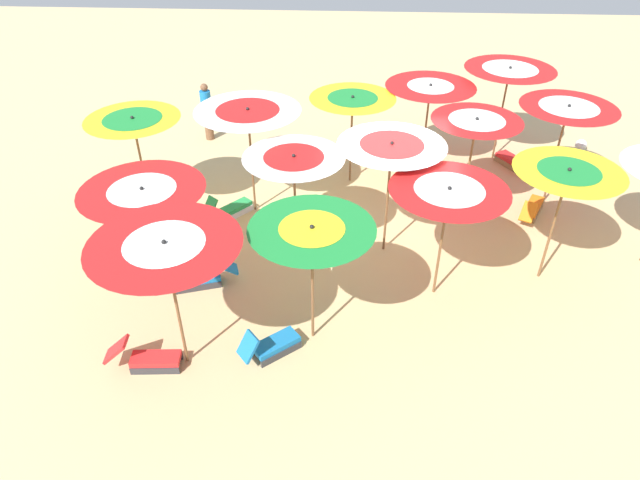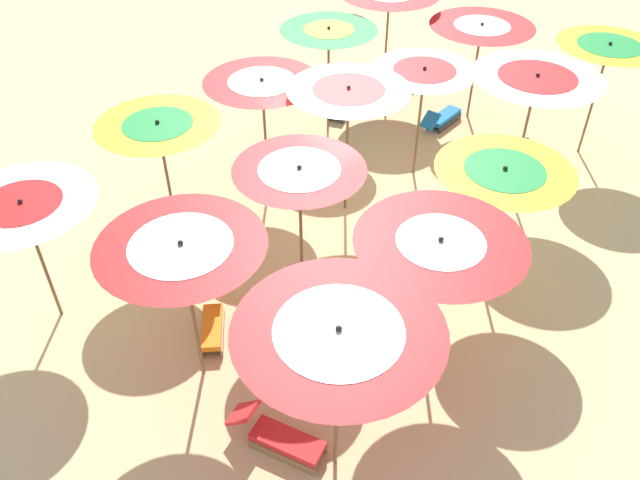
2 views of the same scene
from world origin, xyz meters
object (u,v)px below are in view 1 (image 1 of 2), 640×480
at_px(beach_umbrella_11, 567,178).
at_px(lounger_4, 271,345).
at_px(beach_umbrella_13, 312,239).
at_px(lounger_5, 532,208).
at_px(beach_umbrella_12, 448,198).
at_px(beach_umbrella_1, 430,92).
at_px(beachgoer_0, 207,111).
at_px(beach_umbrella_14, 166,254).
at_px(beach_umbrella_6, 475,129).
at_px(beach_ball, 581,145).
at_px(beach_umbrella_3, 248,119).
at_px(beach_umbrella_4, 134,126).
at_px(lounger_0, 516,161).
at_px(beach_umbrella_9, 144,200).
at_px(beach_umbrella_8, 294,165).
at_px(lounger_1, 148,358).
at_px(beach_umbrella_0, 509,75).
at_px(beach_umbrella_2, 352,104).
at_px(beach_umbrella_7, 391,154).
at_px(lounger_2, 229,209).
at_px(lounger_3, 201,277).
at_px(beach_umbrella_5, 567,114).

distance_m(beach_umbrella_11, lounger_4, 5.99).
height_order(beach_umbrella_13, lounger_5, beach_umbrella_13).
bearing_deg(beach_umbrella_12, beach_umbrella_1, -2.34).
bearing_deg(beachgoer_0, beach_umbrella_14, 105.53).
height_order(beach_umbrella_11, beach_umbrella_14, beach_umbrella_14).
height_order(beach_umbrella_12, lounger_5, beach_umbrella_12).
xyz_separation_m(beach_umbrella_13, lounger_5, (4.16, -4.83, -1.91)).
distance_m(beach_umbrella_6, beach_ball, 5.55).
xyz_separation_m(beach_umbrella_3, beach_umbrella_13, (-4.05, -1.63, -0.18)).
distance_m(beach_umbrella_3, beach_umbrella_4, 2.41).
bearing_deg(lounger_0, beach_umbrella_9, 91.53).
bearing_deg(beach_umbrella_8, lounger_1, 146.73).
xyz_separation_m(beach_umbrella_0, lounger_0, (-0.57, -0.46, -2.10)).
distance_m(beach_umbrella_1, beach_umbrella_2, 2.04).
xyz_separation_m(beach_umbrella_3, beach_umbrella_14, (-4.75, 0.45, -0.03)).
bearing_deg(beach_umbrella_7, beach_umbrella_3, 64.75).
bearing_deg(beach_umbrella_13, beach_umbrella_0, -32.58).
distance_m(beach_umbrella_0, beach_umbrella_13, 8.35).
distance_m(lounger_4, beach_ball, 11.16).
bearing_deg(beach_umbrella_8, lounger_4, 176.63).
bearing_deg(beach_umbrella_8, beach_umbrella_14, 153.32).
height_order(beach_umbrella_4, lounger_2, beach_umbrella_4).
distance_m(beach_umbrella_12, lounger_5, 4.29).
distance_m(beach_umbrella_8, beach_umbrella_9, 2.84).
height_order(beach_umbrella_6, lounger_3, beach_umbrella_6).
bearing_deg(beach_umbrella_0, beach_umbrella_5, -160.22).
bearing_deg(beach_umbrella_8, lounger_2, 53.11).
relative_size(beach_umbrella_4, beach_umbrella_11, 0.99).
bearing_deg(beach_umbrella_6, lounger_0, -36.82).
xyz_separation_m(beach_umbrella_2, beach_umbrella_12, (-4.25, -1.68, 0.07)).
distance_m(beach_umbrella_7, beach_umbrella_12, 1.64).
xyz_separation_m(beach_umbrella_4, beach_umbrella_14, (-4.41, -1.94, 0.03)).
bearing_deg(lounger_5, lounger_1, 151.42).
bearing_deg(lounger_2, lounger_3, -141.60).
relative_size(beach_umbrella_3, beach_umbrella_9, 1.14).
bearing_deg(lounger_5, beach_umbrella_12, 165.68).
bearing_deg(lounger_2, beachgoer_0, 58.79).
height_order(beach_umbrella_11, lounger_4, beach_umbrella_11).
relative_size(beach_umbrella_5, beachgoer_0, 1.49).
distance_m(beach_umbrella_5, lounger_5, 2.18).
bearing_deg(beach_umbrella_13, beach_umbrella_12, -60.06).
distance_m(beach_umbrella_3, beach_umbrella_11, 6.43).
bearing_deg(beach_umbrella_3, lounger_2, 123.44).
bearing_deg(beach_umbrella_14, lounger_1, 105.91).
xyz_separation_m(beach_umbrella_2, beach_ball, (2.05, -6.44, -1.90)).
xyz_separation_m(beach_umbrella_2, beach_umbrella_4, (-1.85, 4.60, 0.17)).
height_order(beach_umbrella_3, lounger_4, beach_umbrella_3).
bearing_deg(lounger_0, beach_umbrella_13, 111.09).
relative_size(beach_umbrella_5, beach_umbrella_6, 1.02).
bearing_deg(beach_umbrella_8, lounger_5, -72.06).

